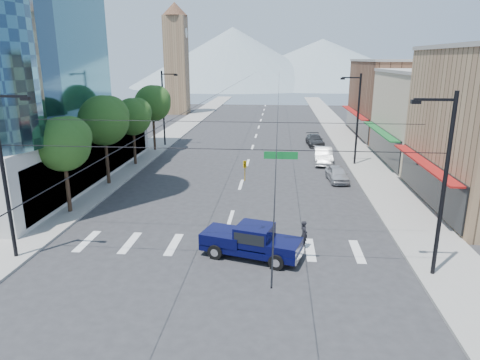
{
  "coord_description": "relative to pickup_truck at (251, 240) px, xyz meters",
  "views": [
    {
      "loc": [
        3.04,
        -20.78,
        10.33
      ],
      "look_at": [
        0.73,
        4.93,
        3.0
      ],
      "focal_mm": 32.0,
      "sensor_mm": 36.0,
      "label": 1
    }
  ],
  "objects": [
    {
      "name": "ground",
      "position": [
        -1.72,
        -0.34,
        -0.96
      ],
      "size": [
        160.0,
        160.0,
        0.0
      ],
      "primitive_type": "plane",
      "color": "#28282B",
      "rests_on": "ground"
    },
    {
      "name": "sidewalk_left",
      "position": [
        -13.72,
        39.66,
        -0.88
      ],
      "size": [
        4.0,
        120.0,
        0.15
      ],
      "primitive_type": "cube",
      "color": "gray",
      "rests_on": "ground"
    },
    {
      "name": "sidewalk_right",
      "position": [
        10.28,
        39.66,
        -0.88
      ],
      "size": [
        4.0,
        120.0,
        0.15
      ],
      "primitive_type": "cube",
      "color": "gray",
      "rests_on": "ground"
    },
    {
      "name": "shop_mid",
      "position": [
        18.28,
        23.66,
        3.54
      ],
      "size": [
        12.0,
        14.0,
        9.0
      ],
      "primitive_type": "cube",
      "color": "tan",
      "rests_on": "ground"
    },
    {
      "name": "shop_far",
      "position": [
        18.28,
        39.66,
        4.04
      ],
      "size": [
        12.0,
        18.0,
        10.0
      ],
      "primitive_type": "cube",
      "color": "brown",
      "rests_on": "ground"
    },
    {
      "name": "clock_tower",
      "position": [
        -18.22,
        61.66,
        9.69
      ],
      "size": [
        4.8,
        4.8,
        20.4
      ],
      "color": "#8C6B4C",
      "rests_on": "ground"
    },
    {
      "name": "mountain_left",
      "position": [
        -16.72,
        149.66,
        10.04
      ],
      "size": [
        80.0,
        80.0,
        22.0
      ],
      "primitive_type": "cone",
      "color": "gray",
      "rests_on": "ground"
    },
    {
      "name": "mountain_right",
      "position": [
        18.28,
        159.66,
        8.04
      ],
      "size": [
        90.0,
        90.0,
        18.0
      ],
      "primitive_type": "cone",
      "color": "gray",
      "rests_on": "ground"
    },
    {
      "name": "tree_near",
      "position": [
        -12.79,
        5.76,
        4.04
      ],
      "size": [
        3.65,
        3.64,
        6.71
      ],
      "color": "black",
      "rests_on": "ground"
    },
    {
      "name": "tree_midnear",
      "position": [
        -12.79,
        12.76,
        4.64
      ],
      "size": [
        4.09,
        4.09,
        7.52
      ],
      "color": "black",
      "rests_on": "ground"
    },
    {
      "name": "tree_midfar",
      "position": [
        -12.79,
        19.76,
        4.04
      ],
      "size": [
        3.65,
        3.64,
        6.71
      ],
      "color": "black",
      "rests_on": "ground"
    },
    {
      "name": "tree_far",
      "position": [
        -12.79,
        26.76,
        4.64
      ],
      "size": [
        4.09,
        4.09,
        7.52
      ],
      "color": "black",
      "rests_on": "ground"
    },
    {
      "name": "signal_rig",
      "position": [
        -1.53,
        -1.34,
        3.69
      ],
      "size": [
        21.8,
        0.2,
        9.0
      ],
      "color": "black",
      "rests_on": "ground"
    },
    {
      "name": "lamp_pole_nw",
      "position": [
        -12.38,
        29.66,
        3.99
      ],
      "size": [
        2.0,
        0.25,
        9.0
      ],
      "color": "black",
      "rests_on": "ground"
    },
    {
      "name": "lamp_pole_ne",
      "position": [
        8.95,
        21.66,
        3.99
      ],
      "size": [
        2.0,
        0.25,
        9.0
      ],
      "color": "black",
      "rests_on": "ground"
    },
    {
      "name": "pickup_truck",
      "position": [
        0.0,
        0.0,
        0.0
      ],
      "size": [
        5.72,
        3.3,
        1.84
      ],
      "rotation": [
        0.0,
        0.0,
        -0.27
      ],
      "color": "#070834",
      "rests_on": "ground"
    },
    {
      "name": "pedestrian",
      "position": [
        2.92,
        1.43,
        -0.15
      ],
      "size": [
        0.58,
        0.69,
        1.61
      ],
      "primitive_type": "imported",
      "rotation": [
        0.0,
        0.0,
        1.95
      ],
      "color": "black",
      "rests_on": "ground"
    },
    {
      "name": "parked_car_near",
      "position": [
        6.56,
        15.47,
        -0.29
      ],
      "size": [
        1.94,
        4.06,
        1.34
      ],
      "primitive_type": "imported",
      "rotation": [
        0.0,
        0.0,
        0.09
      ],
      "color": "#AFAFB4",
      "rests_on": "ground"
    },
    {
      "name": "parked_car_mid",
      "position": [
        6.0,
        22.14,
        -0.14
      ],
      "size": [
        1.98,
        5.03,
        1.63
      ],
      "primitive_type": "imported",
      "rotation": [
        0.0,
        0.0,
        -0.05
      ],
      "color": "silver",
      "rests_on": "ground"
    },
    {
      "name": "parked_car_far",
      "position": [
        5.88,
        31.53,
        -0.29
      ],
      "size": [
        2.23,
        4.75,
        1.34
      ],
      "primitive_type": "imported",
      "rotation": [
        0.0,
        0.0,
        0.08
      ],
      "color": "#303032",
      "rests_on": "ground"
    }
  ]
}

